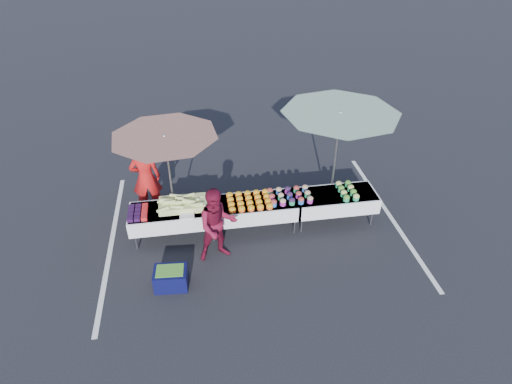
{
  "coord_description": "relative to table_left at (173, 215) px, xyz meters",
  "views": [
    {
      "loc": [
        -1.17,
        -7.42,
        6.26
      ],
      "look_at": [
        0.0,
        0.0,
        1.0
      ],
      "focal_mm": 30.0,
      "sensor_mm": 36.0,
      "label": 1
    }
  ],
  "objects": [
    {
      "name": "berry_punnets",
      "position": [
        -0.71,
        -0.06,
        0.21
      ],
      "size": [
        0.4,
        0.54,
        0.08
      ],
      "color": "black",
      "rests_on": "table_left"
    },
    {
      "name": "bean_baskets",
      "position": [
        3.86,
        -0.01,
        0.24
      ],
      "size": [
        0.36,
        0.68,
        0.15
      ],
      "color": "#24915B",
      "rests_on": "table_right"
    },
    {
      "name": "potato_cups",
      "position": [
        2.55,
        0.0,
        0.25
      ],
      "size": [
        0.94,
        0.58,
        0.16
      ],
      "color": "blue",
      "rests_on": "table_right"
    },
    {
      "name": "corn_pile",
      "position": [
        0.24,
        0.04,
        0.26
      ],
      "size": [
        1.16,
        0.57,
        0.26
      ],
      "color": "#BDCF6A",
      "rests_on": "table_left"
    },
    {
      "name": "table_center",
      "position": [
        1.8,
        0.0,
        0.0
      ],
      "size": [
        1.86,
        0.81,
        0.75
      ],
      "color": "white",
      "rests_on": "ground"
    },
    {
      "name": "storage_bin",
      "position": [
        -0.09,
        -1.47,
        -0.37
      ],
      "size": [
        0.66,
        0.5,
        0.41
      ],
      "rotation": [
        0.0,
        0.0,
        -0.08
      ],
      "color": "#0B0C38",
      "rests_on": "ground"
    },
    {
      "name": "umbrella_left",
      "position": [
        0.01,
        0.49,
        1.48
      ],
      "size": [
        2.76,
        2.76,
        2.27
      ],
      "rotation": [
        0.0,
        0.0,
        -0.28
      ],
      "color": "black",
      "rests_on": "ground"
    },
    {
      "name": "stripe_left",
      "position": [
        -1.4,
        0.0,
        -0.58
      ],
      "size": [
        0.1,
        5.0,
        0.0
      ],
      "primitive_type": "cube",
      "color": "silver",
      "rests_on": "ground"
    },
    {
      "name": "customer",
      "position": [
        0.9,
        -0.78,
        0.25
      ],
      "size": [
        0.9,
        0.75,
        1.66
      ],
      "primitive_type": "imported",
      "rotation": [
        0.0,
        0.0,
        0.16
      ],
      "color": "maroon",
      "rests_on": "ground"
    },
    {
      "name": "umbrella_right",
      "position": [
        3.64,
        0.4,
        1.74
      ],
      "size": [
        2.98,
        2.98,
        2.57
      ],
      "rotation": [
        0.0,
        0.0,
        -0.21
      ],
      "color": "black",
      "rests_on": "ground"
    },
    {
      "name": "plastic_bags",
      "position": [
        0.3,
        -0.3,
        0.19
      ],
      "size": [
        0.3,
        0.25,
        0.05
      ],
      "primitive_type": "cube",
      "color": "white",
      "rests_on": "table_left"
    },
    {
      "name": "table_left",
      "position": [
        0.0,
        0.0,
        0.0
      ],
      "size": [
        1.86,
        0.81,
        0.75
      ],
      "color": "white",
      "rests_on": "ground"
    },
    {
      "name": "carrot_bowls",
      "position": [
        1.65,
        -0.01,
        0.22
      ],
      "size": [
        0.95,
        0.69,
        0.11
      ],
      "color": "orange",
      "rests_on": "table_center"
    },
    {
      "name": "stripe_right",
      "position": [
        5.0,
        0.0,
        -0.58
      ],
      "size": [
        0.1,
        5.0,
        0.0
      ],
      "primitive_type": "cube",
      "color": "silver",
      "rests_on": "ground"
    },
    {
      "name": "vendor",
      "position": [
        -0.58,
        1.05,
        0.34
      ],
      "size": [
        0.7,
        0.49,
        1.85
      ],
      "primitive_type": "imported",
      "rotation": [
        0.0,
        0.0,
        3.21
      ],
      "color": "#B71514",
      "rests_on": "ground"
    },
    {
      "name": "ground",
      "position": [
        1.8,
        0.0,
        -0.58
      ],
      "size": [
        80.0,
        80.0,
        0.0
      ],
      "primitive_type": "plane",
      "color": "black"
    },
    {
      "name": "table_right",
      "position": [
        3.6,
        0.0,
        0.0
      ],
      "size": [
        1.86,
        0.81,
        0.75
      ],
      "color": "white",
      "rests_on": "ground"
    }
  ]
}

